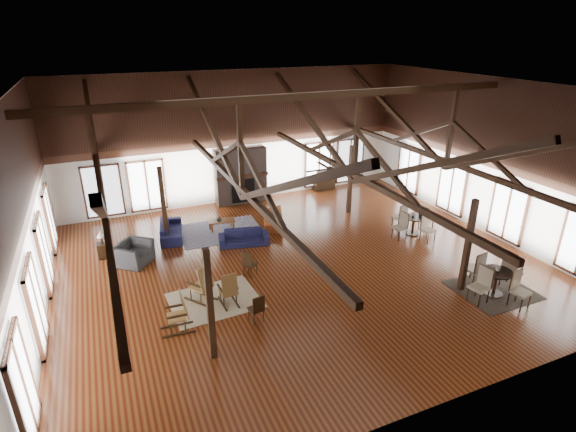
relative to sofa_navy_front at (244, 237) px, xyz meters
name	(u,v)px	position (x,y,z in m)	size (l,w,h in m)	color
floor	(300,264)	(1.31, -2.28, -0.28)	(16.00, 16.00, 0.00)	brown
ceiling	(302,88)	(1.31, -2.28, 5.72)	(16.00, 14.00, 0.02)	black
wall_back	(237,138)	(1.31, 4.72, 2.72)	(16.00, 0.02, 6.00)	white
wall_front	(452,290)	(1.31, -9.28, 2.72)	(16.00, 0.02, 6.00)	white
wall_left	(22,222)	(-6.69, -2.28, 2.72)	(0.02, 14.00, 6.00)	white
wall_right	(487,157)	(9.31, -2.28, 2.72)	(0.02, 14.00, 6.00)	white
roof_truss	(301,152)	(1.31, -2.28, 3.75)	(15.60, 14.07, 3.14)	black
post_grid	(300,224)	(1.31, -2.28, 1.25)	(8.16, 7.16, 3.05)	black
fireplace	(241,176)	(1.31, 4.39, 1.01)	(2.50, 0.69, 2.60)	brown
ceiling_fan	(330,168)	(1.81, -3.28, 3.46)	(1.60, 1.60, 0.75)	black
sofa_navy_front	(244,237)	(0.00, 0.00, 0.00)	(1.90, 0.74, 0.56)	#141537
sofa_navy_left	(171,230)	(-2.44, 1.76, 0.02)	(0.81, 2.07, 0.60)	#16163D
sofa_orange	(273,218)	(1.69, 1.30, 0.01)	(0.76, 1.95, 0.57)	#93431C
coffee_table	(222,221)	(-0.41, 1.67, 0.07)	(1.13, 0.68, 0.41)	brown
vase	(219,219)	(-0.54, 1.58, 0.24)	(0.20, 0.20, 0.21)	#B2B2B2
armchair	(133,253)	(-4.02, 0.10, 0.10)	(1.18, 1.03, 0.77)	#2E2E30
side_table_lamp	(103,247)	(-4.98, 0.99, 0.12)	(0.41, 0.41, 1.05)	black
rocking_chair_a	(203,285)	(-2.33, -3.21, 0.29)	(0.94, 1.05, 1.21)	olive
rocking_chair_b	(229,290)	(-1.68, -3.73, 0.23)	(0.49, 0.85, 1.07)	olive
rocking_chair_c	(180,313)	(-3.22, -4.37, 0.26)	(0.92, 0.54, 1.15)	olive
side_chair_a	(248,262)	(-0.62, -2.40, 0.28)	(0.57, 0.57, 0.95)	black
side_chair_b	(257,307)	(-1.19, -4.88, 0.23)	(0.44, 0.44, 0.88)	black
cafe_table_near	(496,278)	(6.05, -6.40, 0.28)	(2.20, 2.20, 1.12)	black
cafe_table_far	(413,222)	(6.50, -1.80, 0.25)	(2.05, 2.05, 1.05)	black
cup_near	(498,270)	(6.07, -6.39, 0.58)	(0.12, 0.12, 0.10)	#B2B2B2
cup_far	(413,214)	(6.53, -1.70, 0.53)	(0.13, 0.13, 0.11)	#B2B2B2
tv_console	(324,184)	(5.74, 4.47, 0.00)	(1.11, 0.42, 0.55)	black
television	(324,174)	(5.71, 4.47, 0.54)	(0.91, 0.12, 0.52)	#B2B2B2
rug_tan	(215,300)	(-2.03, -3.32, -0.27)	(2.62, 2.05, 0.01)	tan
rug_navy	(221,231)	(-0.51, 1.49, -0.27)	(3.24, 2.43, 0.01)	#191A48
rug_dark	(493,290)	(6.21, -6.23, -0.27)	(2.30, 2.09, 0.01)	black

